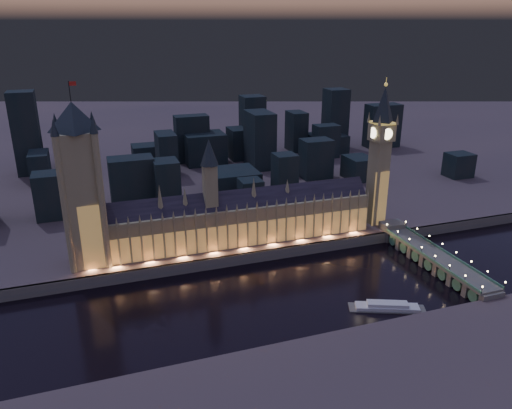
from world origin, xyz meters
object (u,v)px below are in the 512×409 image
object	(u,v)px
victoria_tower	(81,178)
westminster_bridge	(431,258)
palace_of_westminster	(237,218)
river_boat	(387,307)
elizabeth_tower	(381,145)

from	to	relation	value
victoria_tower	westminster_bridge	size ratio (longest dim) A/B	1.05
palace_of_westminster	river_boat	size ratio (longest dim) A/B	4.44
westminster_bridge	river_boat	xyz separation A→B (m)	(-60.00, -38.95, -4.43)
elizabeth_tower	westminster_bridge	size ratio (longest dim) A/B	1.01
elizabeth_tower	westminster_bridge	world-z (taller)	elizabeth_tower
elizabeth_tower	river_boat	distance (m)	136.81
palace_of_westminster	westminster_bridge	xyz separation A→B (m)	(121.09, -65.19, -20.38)
palace_of_westminster	river_boat	distance (m)	123.26
victoria_tower	westminster_bridge	distance (m)	241.11
palace_of_westminster	westminster_bridge	bearing A→B (deg)	-28.30
elizabeth_tower	palace_of_westminster	bearing A→B (deg)	-179.91
elizabeth_tower	river_boat	xyz separation A→B (m)	(-54.11, -104.33, -70.02)
river_boat	elizabeth_tower	bearing A→B (deg)	62.59
river_boat	victoria_tower	bearing A→B (deg)	147.52
westminster_bridge	river_boat	size ratio (longest dim) A/B	2.48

